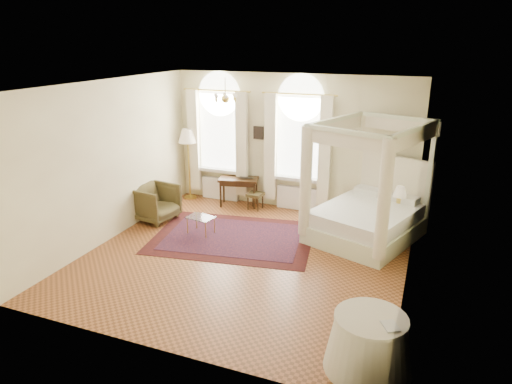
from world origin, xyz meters
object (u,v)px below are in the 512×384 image
at_px(nightstand, 400,218).
at_px(armchair, 155,203).
at_px(canopy_bed, 366,213).
at_px(stool, 255,196).
at_px(coffee_table, 201,219).
at_px(floor_lamp, 188,139).
at_px(writing_desk, 239,182).
at_px(side_table, 369,343).

relative_size(nightstand, armchair, 0.69).
height_order(canopy_bed, stool, canopy_bed).
xyz_separation_m(stool, coffee_table, (-0.55, -1.84, 0.00)).
bearing_deg(canopy_bed, stool, 164.34).
xyz_separation_m(nightstand, floor_lamp, (-5.40, 0.33, 1.27)).
xyz_separation_m(nightstand, writing_desk, (-3.96, 0.27, 0.30)).
distance_m(writing_desk, coffee_table, 1.94).
bearing_deg(armchair, side_table, -114.10).
height_order(coffee_table, side_table, side_table).
bearing_deg(floor_lamp, stool, -4.36).
height_order(writing_desk, armchair, armchair).
distance_m(canopy_bed, coffee_table, 3.54).
bearing_deg(coffee_table, armchair, 166.14).
distance_m(armchair, coffee_table, 1.42).
xyz_separation_m(coffee_table, floor_lamp, (-1.38, 1.99, 1.24)).
distance_m(armchair, floor_lamp, 2.02).
xyz_separation_m(stool, side_table, (3.47, -4.88, 0.03)).
height_order(armchair, side_table, armchair).
relative_size(stool, armchair, 0.45).
bearing_deg(side_table, stool, 125.40).
relative_size(coffee_table, floor_lamp, 0.34).
relative_size(canopy_bed, side_table, 2.46).
bearing_deg(coffee_table, side_table, -37.11).
height_order(canopy_bed, coffee_table, canopy_bed).
distance_m(nightstand, armchair, 5.56).
bearing_deg(nightstand, canopy_bed, -137.11).
relative_size(writing_desk, coffee_table, 1.69).
bearing_deg(stool, canopy_bed, -15.66).
bearing_deg(side_table, nightstand, 90.00).
relative_size(canopy_bed, writing_desk, 2.62).
distance_m(coffee_table, floor_lamp, 2.72).
xyz_separation_m(armchair, coffee_table, (1.38, -0.34, -0.07)).
relative_size(stool, floor_lamp, 0.22).
bearing_deg(armchair, writing_desk, -34.32).
xyz_separation_m(nightstand, armchair, (-5.40, -1.32, 0.10)).
height_order(writing_desk, side_table, side_table).
xyz_separation_m(canopy_bed, writing_desk, (-3.30, 0.87, 0.05)).
bearing_deg(floor_lamp, side_table, -42.97).
relative_size(nightstand, writing_desk, 0.60).
relative_size(writing_desk, floor_lamp, 0.57).
distance_m(nightstand, stool, 3.48).
bearing_deg(floor_lamp, canopy_bed, -11.16).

